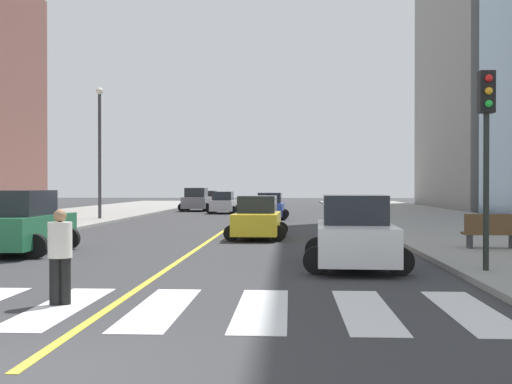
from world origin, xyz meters
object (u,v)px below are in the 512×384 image
object	(u,v)px
car_silver_nearest	(223,203)
car_gray_third	(197,200)
traffic_light_near_corner	(487,130)
pedestrian_crossing	(60,252)
car_yellow_sixth	(257,219)
park_bench	(492,232)
car_blue_seventh	(270,207)
car_green_fourth	(20,224)
street_lamp	(100,142)
car_white_fifth	(355,234)
car_red_second	(209,200)

from	to	relation	value
car_silver_nearest	car_gray_third	xyz separation A→B (m)	(-2.84, 4.72, 0.13)
traffic_light_near_corner	pedestrian_crossing	size ratio (longest dim) A/B	2.73
car_yellow_sixth	car_silver_nearest	bearing A→B (deg)	-79.18
traffic_light_near_corner	car_silver_nearest	bearing A→B (deg)	-74.02
car_silver_nearest	park_bench	bearing A→B (deg)	-66.93
car_blue_seventh	pedestrian_crossing	world-z (taller)	pedestrian_crossing
car_silver_nearest	traffic_light_near_corner	bearing A→B (deg)	-72.81
traffic_light_near_corner	car_gray_third	bearing A→B (deg)	-72.05
car_green_fourth	park_bench	size ratio (longest dim) A/B	2.51
pedestrian_crossing	traffic_light_near_corner	bearing A→B (deg)	5.38
car_silver_nearest	car_blue_seventh	bearing A→B (deg)	-64.43
pedestrian_crossing	street_lamp	xyz separation A→B (m)	(-7.70, 27.75, 3.96)
car_gray_third	car_white_fifth	size ratio (longest dim) A/B	1.04
car_gray_third	car_red_second	bearing A→B (deg)	91.00
car_green_fourth	park_bench	world-z (taller)	car_green_fourth
car_red_second	car_green_fourth	distance (m)	44.63
car_blue_seventh	street_lamp	xyz separation A→B (m)	(-10.57, -2.35, 4.11)
car_gray_third	street_lamp	xyz separation A→B (m)	(-3.75, -15.87, 3.98)
car_white_fifth	car_red_second	bearing A→B (deg)	-75.79
car_gray_third	park_bench	bearing A→B (deg)	-66.40
park_bench	pedestrian_crossing	bearing A→B (deg)	133.49
street_lamp	car_silver_nearest	bearing A→B (deg)	59.43
park_bench	car_white_fifth	bearing A→B (deg)	131.12
car_red_second	car_yellow_sixth	world-z (taller)	car_yellow_sixth
car_yellow_sixth	traffic_light_near_corner	xyz separation A→B (m)	(6.02, -10.65, 2.67)
car_blue_seventh	traffic_light_near_corner	bearing A→B (deg)	104.94
car_silver_nearest	car_green_fourth	world-z (taller)	car_green_fourth
car_red_second	car_white_fifth	xyz separation A→B (m)	(9.94, -47.59, 0.11)
car_red_second	pedestrian_crossing	size ratio (longest dim) A/B	2.20
park_bench	pedestrian_crossing	xyz separation A→B (m)	(-10.67, -9.52, 0.27)
car_silver_nearest	street_lamp	size ratio (longest dim) A/B	0.48
car_silver_nearest	car_green_fourth	xyz separation A→B (m)	(-3.33, -30.34, 0.14)
car_red_second	car_gray_third	bearing A→B (deg)	-88.35
car_blue_seventh	park_bench	distance (m)	22.00
car_yellow_sixth	car_blue_seventh	world-z (taller)	car_yellow_sixth
pedestrian_crossing	street_lamp	size ratio (longest dim) A/B	0.21
park_bench	car_silver_nearest	bearing A→B (deg)	23.61
car_silver_nearest	traffic_light_near_corner	distance (m)	36.30
car_gray_third	traffic_light_near_corner	size ratio (longest dim) A/B	0.95
car_yellow_sixth	park_bench	bearing A→B (deg)	147.85
car_silver_nearest	car_gray_third	bearing A→B (deg)	122.21
car_white_fifth	car_gray_third	bearing A→B (deg)	-73.08
car_white_fifth	car_yellow_sixth	world-z (taller)	car_white_fifth
car_silver_nearest	car_white_fifth	size ratio (longest dim) A/B	0.89
car_green_fourth	park_bench	distance (m)	15.15
car_gray_third	car_green_fourth	world-z (taller)	car_green_fourth
car_white_fifth	traffic_light_near_corner	xyz separation A→B (m)	(2.96, -1.50, 2.60)
park_bench	street_lamp	size ratio (longest dim) A/B	0.22
pedestrian_crossing	street_lamp	world-z (taller)	street_lamp
car_green_fourth	car_yellow_sixth	world-z (taller)	car_green_fourth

